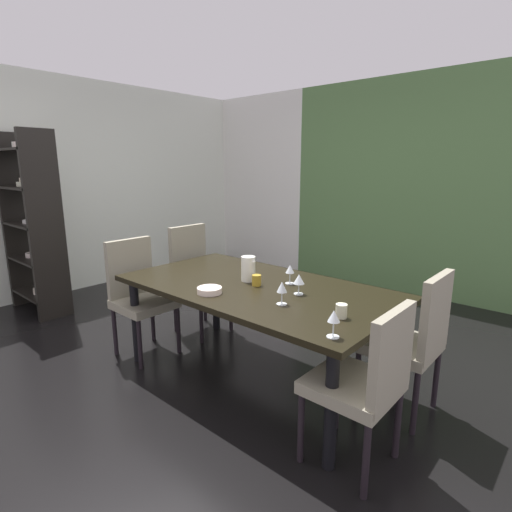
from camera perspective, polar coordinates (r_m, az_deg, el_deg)
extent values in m
cube|color=black|center=(3.59, -5.41, -13.72)|extent=(5.64, 5.68, 0.02)
cube|color=white|center=(6.59, 0.37, 10.54)|extent=(1.72, 0.10, 2.65)
cube|color=#527644|center=(5.20, 24.83, 8.73)|extent=(3.92, 0.10, 2.65)
cube|color=silver|center=(5.58, -25.89, 8.83)|extent=(0.10, 5.68, 2.65)
cube|color=black|center=(2.93, -0.03, -4.55)|extent=(2.03, 1.09, 0.04)
cylinder|color=black|center=(3.96, -5.76, -5.54)|extent=(0.07, 0.07, 0.70)
cylinder|color=black|center=(2.98, 19.73, -12.66)|extent=(0.07, 0.07, 0.70)
cylinder|color=black|center=(3.45, -16.77, -8.86)|extent=(0.07, 0.07, 0.70)
cylinder|color=black|center=(2.27, 10.66, -20.73)|extent=(0.07, 0.07, 0.70)
cube|color=gray|center=(3.52, -15.58, -6.58)|extent=(0.44, 0.44, 0.07)
cube|color=gray|center=(3.60, -17.58, -1.83)|extent=(0.05, 0.42, 0.53)
cylinder|color=black|center=(3.56, -11.03, -10.31)|extent=(0.04, 0.04, 0.42)
cylinder|color=black|center=(3.36, -16.26, -12.02)|extent=(0.04, 0.04, 0.42)
cylinder|color=black|center=(3.85, -14.55, -8.68)|extent=(0.04, 0.04, 0.42)
cylinder|color=black|center=(3.67, -19.52, -10.12)|extent=(0.04, 0.04, 0.42)
cube|color=gray|center=(3.88, -7.65, -4.37)|extent=(0.44, 0.44, 0.07)
cube|color=gray|center=(3.95, -9.68, 0.19)|extent=(0.05, 0.42, 0.57)
cylinder|color=black|center=(3.95, -3.61, -7.70)|extent=(0.04, 0.04, 0.42)
cylinder|color=black|center=(3.71, -7.81, -9.20)|extent=(0.04, 0.04, 0.42)
cylinder|color=black|center=(4.21, -7.30, -6.45)|extent=(0.04, 0.04, 0.42)
cylinder|color=black|center=(3.99, -11.43, -7.74)|extent=(0.04, 0.04, 0.42)
cube|color=gray|center=(2.81, 19.85, -11.91)|extent=(0.44, 0.44, 0.07)
cube|color=gray|center=(2.66, 24.29, -7.83)|extent=(0.05, 0.42, 0.51)
cylinder|color=black|center=(2.83, 14.24, -16.87)|extent=(0.04, 0.04, 0.42)
cylinder|color=black|center=(3.14, 17.53, -13.98)|extent=(0.04, 0.04, 0.42)
cylinder|color=black|center=(2.71, 21.77, -18.89)|extent=(0.04, 0.04, 0.42)
cylinder|color=black|center=(3.03, 24.33, -15.59)|extent=(0.04, 0.04, 0.42)
cube|color=gray|center=(2.29, 13.56, -17.51)|extent=(0.44, 0.44, 0.07)
cube|color=gray|center=(2.11, 18.83, -13.42)|extent=(0.05, 0.42, 0.47)
cylinder|color=black|center=(2.36, 6.43, -23.17)|extent=(0.04, 0.04, 0.42)
cylinder|color=black|center=(2.63, 11.47, -19.20)|extent=(0.04, 0.04, 0.42)
cylinder|color=black|center=(2.22, 15.44, -26.40)|extent=(0.04, 0.04, 0.42)
cylinder|color=black|center=(2.50, 19.58, -21.62)|extent=(0.04, 0.04, 0.42)
cube|color=black|center=(5.29, -30.74, 4.32)|extent=(0.05, 0.35, 1.94)
cube|color=black|center=(4.59, -27.76, 3.59)|extent=(0.05, 0.35, 1.94)
cube|color=black|center=(5.10, -28.39, -4.67)|extent=(0.78, 0.35, 0.02)
cylinder|color=beige|center=(5.04, -28.24, -4.34)|extent=(0.18, 0.18, 0.06)
cube|color=black|center=(5.00, -28.87, -0.41)|extent=(0.78, 0.35, 0.02)
cylinder|color=beige|center=(5.09, -29.31, 0.16)|extent=(0.14, 0.14, 0.05)
cylinder|color=#F2E9CA|center=(4.97, -28.84, 0.09)|extent=(0.11, 0.11, 0.07)
cube|color=black|center=(4.94, -29.36, 3.98)|extent=(0.78, 0.35, 0.02)
cylinder|color=white|center=(4.96, -29.50, 4.35)|extent=(0.16, 0.16, 0.04)
cube|color=black|center=(4.90, -29.86, 8.47)|extent=(0.78, 0.35, 0.02)
cylinder|color=silver|center=(4.95, -30.12, 8.88)|extent=(0.16, 0.16, 0.05)
cylinder|color=beige|center=(4.92, -30.00, 9.13)|extent=(0.12, 0.12, 0.09)
cube|color=black|center=(4.90, -30.38, 12.98)|extent=(0.78, 0.35, 0.02)
cylinder|color=silver|center=(4.83, -30.14, 13.54)|extent=(0.22, 0.22, 0.06)
cylinder|color=silver|center=(5.02, -30.90, 13.42)|extent=(0.11, 0.11, 0.07)
cylinder|color=silver|center=(2.74, 6.10, -5.40)|extent=(0.07, 0.07, 0.00)
cylinder|color=silver|center=(2.73, 6.12, -4.66)|extent=(0.01, 0.01, 0.07)
cone|color=silver|center=(2.71, 6.15, -3.28)|extent=(0.08, 0.08, 0.07)
cylinder|color=silver|center=(2.11, 10.93, -11.26)|extent=(0.07, 0.07, 0.00)
cylinder|color=silver|center=(2.10, 10.98, -10.21)|extent=(0.01, 0.01, 0.08)
cone|color=silver|center=(2.07, 11.07, -8.41)|extent=(0.06, 0.06, 0.06)
cylinder|color=silver|center=(2.54, 3.69, -6.86)|extent=(0.07, 0.07, 0.00)
cylinder|color=silver|center=(2.52, 3.70, -5.99)|extent=(0.01, 0.01, 0.08)
cone|color=silver|center=(2.50, 3.72, -4.42)|extent=(0.07, 0.07, 0.07)
cylinder|color=silver|center=(2.97, 4.83, -3.92)|extent=(0.07, 0.07, 0.00)
cylinder|color=silver|center=(2.95, 4.85, -3.15)|extent=(0.01, 0.01, 0.08)
cone|color=silver|center=(2.94, 4.88, -1.85)|extent=(0.07, 0.07, 0.06)
cylinder|color=white|center=(2.76, -6.66, -4.88)|extent=(0.17, 0.17, 0.04)
cylinder|color=beige|center=(2.36, 12.09, -7.68)|extent=(0.07, 0.07, 0.08)
cylinder|color=#AF8B25|center=(2.90, 0.08, -3.48)|extent=(0.07, 0.07, 0.08)
cylinder|color=white|center=(3.00, -1.10, -1.83)|extent=(0.11, 0.11, 0.19)
cone|color=white|center=(2.95, -0.42, -0.50)|extent=(0.04, 0.04, 0.03)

